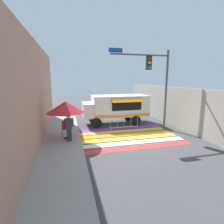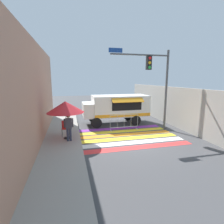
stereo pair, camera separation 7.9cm
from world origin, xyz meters
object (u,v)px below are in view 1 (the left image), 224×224
(folding_chair, at_px, (66,127))
(barricade_front, at_px, (124,122))
(food_truck, at_px, (115,106))
(patio_umbrella, at_px, (66,107))
(traffic_signal_pole, at_px, (156,76))
(vendor_person, at_px, (69,126))

(folding_chair, xyz_separation_m, barricade_front, (4.09, 0.86, -0.16))
(food_truck, bearing_deg, patio_umbrella, -138.64)
(traffic_signal_pole, height_order, patio_umbrella, traffic_signal_pole)
(food_truck, relative_size, vendor_person, 3.37)
(barricade_front, bearing_deg, vendor_person, -153.62)
(patio_umbrella, relative_size, vendor_person, 1.43)
(food_truck, distance_m, vendor_person, 5.35)
(patio_umbrella, height_order, vendor_person, patio_umbrella)
(food_truck, bearing_deg, barricade_front, -84.55)
(traffic_signal_pole, distance_m, patio_umbrella, 6.43)
(folding_chair, distance_m, vendor_person, 1.13)
(patio_umbrella, bearing_deg, folding_chair, 96.25)
(traffic_signal_pole, xyz_separation_m, vendor_person, (-5.97, -1.44, -2.79))
(food_truck, height_order, folding_chair, food_truck)
(vendor_person, xyz_separation_m, barricade_front, (3.88, 1.93, -0.47))
(food_truck, height_order, vendor_person, food_truck)
(traffic_signal_pole, bearing_deg, barricade_front, 166.90)
(patio_umbrella, bearing_deg, traffic_signal_pole, 9.10)
(patio_umbrella, height_order, barricade_front, patio_umbrella)
(traffic_signal_pole, height_order, barricade_front, traffic_signal_pole)
(traffic_signal_pole, bearing_deg, food_truck, 133.40)
(patio_umbrella, distance_m, vendor_person, 1.12)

